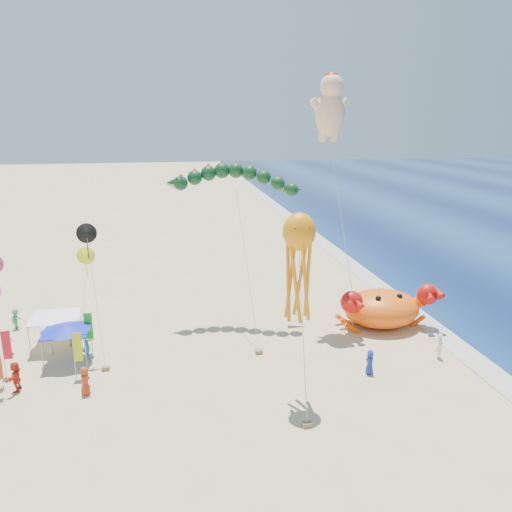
# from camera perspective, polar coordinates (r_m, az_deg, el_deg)

# --- Properties ---
(ground) EXTENTS (320.00, 320.00, 0.00)m
(ground) POSITION_cam_1_polar(r_m,az_deg,el_deg) (35.59, 3.81, -10.84)
(ground) COLOR #D1B784
(ground) RESTS_ON ground
(foam_strip) EXTENTS (320.00, 320.00, 0.00)m
(foam_strip) POSITION_cam_1_polar(r_m,az_deg,el_deg) (40.01, 20.94, -8.80)
(foam_strip) COLOR silver
(foam_strip) RESTS_ON ground
(crab_inflatable) EXTENTS (8.03, 5.35, 3.52)m
(crab_inflatable) POSITION_cam_1_polar(r_m,az_deg,el_deg) (40.25, 14.23, -5.70)
(crab_inflatable) COLOR #FF5B0D
(crab_inflatable) RESTS_ON ground
(dragon_kite) EXTENTS (10.26, 8.37, 12.13)m
(dragon_kite) POSITION_cam_1_polar(r_m,az_deg,el_deg) (38.29, -2.54, 8.32)
(dragon_kite) COLOR #0D3217
(dragon_kite) RESTS_ON ground
(cherub_kite) EXTENTS (3.69, 2.72, 18.98)m
(cherub_kite) POSITION_cam_1_polar(r_m,az_deg,el_deg) (38.23, 8.52, 16.65)
(cherub_kite) COLOR #FECA9B
(cherub_kite) RESTS_ON ground
(octopus_kite) EXTENTS (1.81, 4.17, 10.91)m
(octopus_kite) POSITION_cam_1_polar(r_m,az_deg,el_deg) (27.28, 4.88, -0.36)
(octopus_kite) COLOR orange
(octopus_kite) RESTS_ON ground
(canopy_blue) EXTENTS (3.17, 3.17, 2.71)m
(canopy_blue) POSITION_cam_1_polar(r_m,az_deg,el_deg) (35.47, -20.90, -7.66)
(canopy_blue) COLOR gray
(canopy_blue) RESTS_ON ground
(canopy_white) EXTENTS (3.48, 3.48, 2.71)m
(canopy_white) POSITION_cam_1_polar(r_m,az_deg,el_deg) (38.06, -22.05, -6.20)
(canopy_white) COLOR gray
(canopy_white) RESTS_ON ground
(feather_flags) EXTENTS (5.18, 4.75, 3.20)m
(feather_flags) POSITION_cam_1_polar(r_m,az_deg,el_deg) (34.33, -23.09, -9.45)
(feather_flags) COLOR gray
(feather_flags) RESTS_ON ground
(beachgoers) EXTENTS (30.40, 12.62, 1.86)m
(beachgoers) POSITION_cam_1_polar(r_m,az_deg,el_deg) (35.08, -17.56, -10.42)
(beachgoers) COLOR gold
(beachgoers) RESTS_ON ground
(small_kites) EXTENTS (7.06, 10.93, 9.28)m
(small_kites) POSITION_cam_1_polar(r_m,az_deg,el_deg) (34.73, -23.16, -1.70)
(small_kites) COLOR #FAFF1C
(small_kites) RESTS_ON ground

